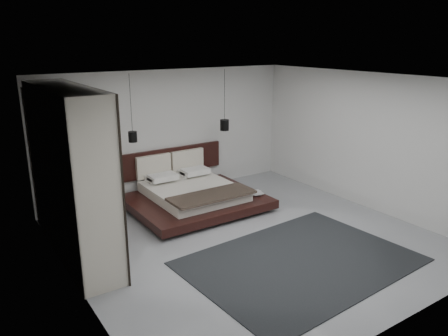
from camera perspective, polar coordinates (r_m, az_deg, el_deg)
floor at (r=7.93m, az=3.21°, el=-9.13°), size 6.00×6.00×0.00m
ceiling at (r=7.18m, az=3.57°, el=11.48°), size 6.00×6.00×0.00m
wall_back at (r=9.92m, az=-7.15°, el=4.59°), size 6.00×0.00×6.00m
wall_front at (r=5.49m, az=22.75°, el=-6.51°), size 6.00×0.00×6.00m
wall_left at (r=6.18m, az=-19.46°, el=-3.60°), size 0.00×6.00×6.00m
wall_right at (r=9.50m, az=18.01°, el=3.37°), size 0.00×6.00×6.00m
lattice_screen at (r=8.52m, az=-23.34°, el=0.68°), size 0.05×0.90×2.60m
bed at (r=9.27m, az=-4.15°, el=-3.38°), size 2.66×2.34×1.06m
book_lower at (r=9.34m, az=3.64°, el=-3.32°), size 0.29×0.35×0.03m
book_upper at (r=9.30m, az=3.66°, el=-3.25°), size 0.33×0.35×0.02m
pendant_left at (r=8.81m, az=-11.84°, el=4.04°), size 0.17×0.17×1.33m
pendant_right at (r=9.82m, az=0.07°, el=5.65°), size 0.20×0.20×1.35m
wardrobe at (r=7.26m, az=-19.37°, el=-0.84°), size 0.66×2.81×2.76m
rug at (r=7.24m, az=9.95°, el=-11.92°), size 3.68×2.73×0.02m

